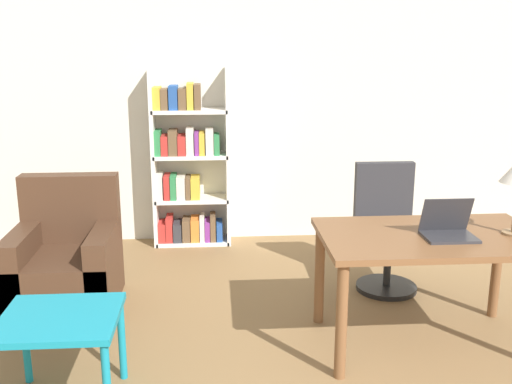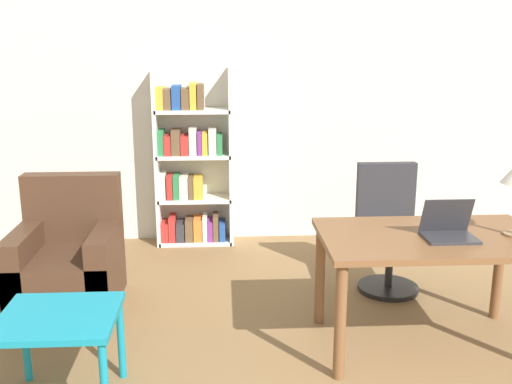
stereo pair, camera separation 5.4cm
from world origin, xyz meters
name	(u,v)px [view 1 (the left image)]	position (x,y,z in m)	size (l,w,h in m)	color
wall_back	(268,106)	(0.00, 4.53, 1.35)	(8.00, 0.06, 2.70)	silver
desk	(430,250)	(0.84, 2.16, 0.66)	(1.42, 0.86, 0.77)	brown
laptop	(448,229)	(0.92, 2.10, 0.83)	(0.32, 0.25, 0.25)	#2D2D33
office_chair	(386,233)	(0.84, 3.14, 0.46)	(0.50, 0.50, 1.02)	black
side_table_blue	(60,329)	(-1.40, 1.61, 0.46)	(0.63, 0.59, 0.54)	teal
armchair	(67,265)	(-1.69, 2.98, 0.31)	(0.76, 0.78, 0.96)	#472D1E
bookshelf	(187,168)	(-0.81, 4.34, 0.77)	(0.75, 0.28, 1.74)	white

